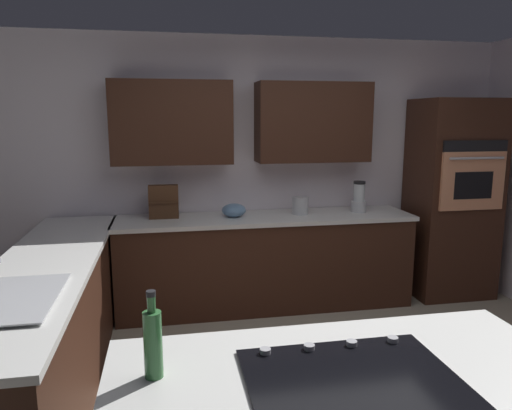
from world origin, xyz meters
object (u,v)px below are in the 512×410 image
Objects in this scene: oil_bottle at (153,342)px; mixing_bowl at (234,210)px; wall_oven at (452,199)px; sink_unit at (9,298)px; kettle at (300,206)px; cooktop at (352,378)px; spice_rack at (164,202)px; blender at (359,199)px.

mixing_bowl is at bearing -103.97° from oil_bottle.
oil_bottle is at bearing 42.85° from wall_oven.
kettle is at bearing -137.84° from sink_unit.
mixing_bowl is at bearing -89.74° from cooktop.
wall_oven is 2.90m from spice_rack.
sink_unit is 3.08× the size of mixing_bowl.
kettle is (-1.30, 0.05, -0.07)m from spice_rack.
blender is 0.60m from kettle.
mixing_bowl reaches higher than cooktop.
wall_oven reaches higher than sink_unit.
sink_unit is at bearing 52.80° from mixing_bowl.
spice_rack is (0.65, -0.05, 0.09)m from mixing_bowl.
cooktop is 2.47× the size of blender.
wall_oven is at bearing -153.27° from sink_unit.
wall_oven is 12.00× the size of kettle.
oil_bottle is (1.93, 2.75, 0.00)m from blender.
spice_rack reaches higher than sink_unit.
sink_unit is 1.77m from cooktop.
oil_bottle reaches higher than spice_rack.
sink_unit is 2.28× the size of blender.
wall_oven is at bearing 178.29° from blender.
wall_oven is 4.12m from sink_unit.
oil_bottle is (-0.74, 0.87, 0.12)m from sink_unit.
cooktop is 3.16m from blender.
kettle is 0.51× the size of oil_bottle.
spice_rack is (1.90, -0.05, 0.02)m from blender.
blender is at bearing -113.04° from cooktop.
wall_oven reaches higher than oil_bottle.
sink_unit reaches higher than mixing_bowl.
mixing_bowl is (1.25, 0.00, -0.07)m from blender.
oil_bottle is (0.03, 2.81, -0.02)m from spice_rack.
wall_oven is at bearing -137.15° from oil_bottle.
oil_bottle is at bearing 76.03° from mixing_bowl.
sink_unit is 2.09m from spice_rack.
oil_bottle is at bearing 64.13° from kettle.
mixing_bowl is 0.69× the size of oil_bottle.
cooktop is at bearing 102.62° from spice_rack.
sink_unit is at bearing -35.43° from cooktop.
oil_bottle reaches higher than blender.
sink_unit is 2.80m from kettle.
kettle is (0.60, 0.00, -0.05)m from blender.
mixing_bowl is at bearing 175.22° from spice_rack.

